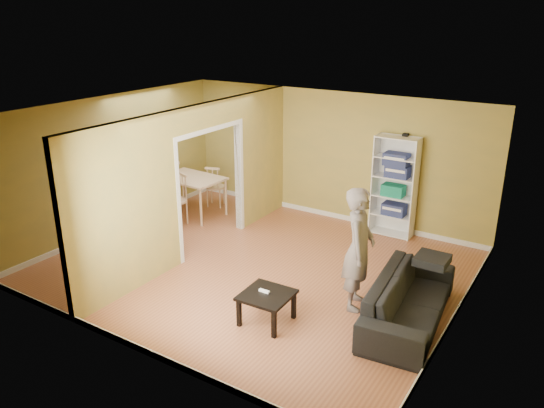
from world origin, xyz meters
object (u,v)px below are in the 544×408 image
(bookshelf, at_px, (395,186))
(coffee_table, at_px, (267,298))
(person, at_px, (359,239))
(chair_near, at_px, (175,199))
(sofa, at_px, (410,293))
(chair_far, at_px, (215,186))
(dining_table, at_px, (192,181))
(chair_left, at_px, (169,185))

(bookshelf, bearing_deg, coffee_table, -95.09)
(person, distance_m, chair_near, 4.51)
(sofa, height_order, coffee_table, sofa)
(person, bearing_deg, chair_far, 47.40)
(dining_table, height_order, chair_near, chair_near)
(bookshelf, distance_m, dining_table, 4.11)
(person, xyz_separation_m, chair_left, (-5.12, 1.64, -0.55))
(bookshelf, relative_size, coffee_table, 2.91)
(dining_table, bearing_deg, coffee_table, -36.57)
(sofa, xyz_separation_m, person, (-0.78, -0.00, 0.63))
(chair_far, bearing_deg, chair_near, 69.22)
(chair_near, bearing_deg, chair_far, 110.97)
(bookshelf, bearing_deg, chair_left, -165.33)
(dining_table, xyz_separation_m, chair_near, (0.05, -0.57, -0.22))
(chair_left, relative_size, chair_near, 0.98)
(sofa, height_order, bookshelf, bookshelf)
(bookshelf, distance_m, chair_left, 4.79)
(bookshelf, bearing_deg, chair_near, -154.48)
(dining_table, height_order, chair_far, chair_far)
(sofa, xyz_separation_m, chair_near, (-5.14, 1.00, 0.09))
(bookshelf, bearing_deg, sofa, -65.72)
(bookshelf, relative_size, chair_left, 1.89)
(coffee_table, bearing_deg, bookshelf, 84.91)
(coffee_table, bearing_deg, dining_table, 143.43)
(coffee_table, height_order, chair_near, chair_near)
(dining_table, height_order, chair_left, chair_left)
(chair_far, bearing_deg, bookshelf, 169.42)
(chair_far, bearing_deg, dining_table, 63.76)
(coffee_table, xyz_separation_m, chair_near, (-3.51, 2.07, 0.14))
(dining_table, distance_m, chair_left, 0.75)
(coffee_table, bearing_deg, chair_near, 149.47)
(chair_near, relative_size, chair_far, 1.12)
(dining_table, relative_size, chair_left, 1.29)
(chair_near, bearing_deg, bookshelf, 47.88)
(dining_table, bearing_deg, person, -19.66)
(dining_table, distance_m, chair_near, 0.61)
(dining_table, xyz_separation_m, chair_far, (0.08, 0.68, -0.28))
(person, xyz_separation_m, coffee_table, (-0.85, -1.06, -0.69))
(chair_left, xyz_separation_m, chair_far, (0.79, 0.62, -0.04))
(sofa, height_order, chair_far, chair_far)
(coffee_table, xyz_separation_m, chair_left, (-4.27, 2.70, 0.13))
(coffee_table, bearing_deg, sofa, 33.11)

